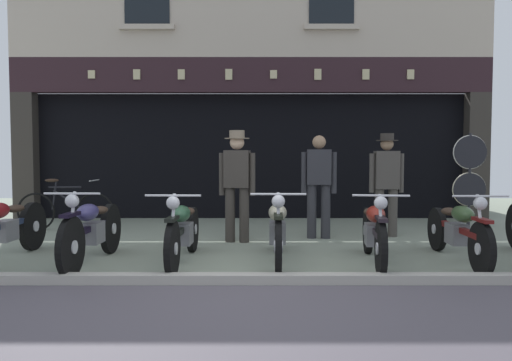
% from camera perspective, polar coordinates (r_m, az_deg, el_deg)
% --- Properties ---
extents(ground, '(21.75, 22.00, 0.18)m').
position_cam_1_polar(ground, '(4.20, -1.48, -16.15)').
color(ground, gray).
extents(shop_facade, '(10.05, 4.42, 6.04)m').
position_cam_1_polar(shop_facade, '(11.98, -0.52, 4.62)').
color(shop_facade, black).
rests_on(shop_facade, ground).
extents(motorcycle_far_left, '(0.62, 2.12, 0.94)m').
position_cam_1_polar(motorcycle_far_left, '(6.90, -27.32, -4.85)').
color(motorcycle_far_left, black).
rests_on(motorcycle_far_left, ground).
extents(motorcycle_left, '(0.62, 2.02, 0.93)m').
position_cam_1_polar(motorcycle_left, '(6.31, -18.55, -5.38)').
color(motorcycle_left, black).
rests_on(motorcycle_left, ground).
extents(motorcycle_center_left, '(0.62, 2.02, 0.91)m').
position_cam_1_polar(motorcycle_center_left, '(6.13, -8.51, -5.67)').
color(motorcycle_center_left, black).
rests_on(motorcycle_center_left, ground).
extents(motorcycle_center, '(0.62, 2.02, 0.92)m').
position_cam_1_polar(motorcycle_center, '(6.10, 2.48, -5.61)').
color(motorcycle_center, black).
rests_on(motorcycle_center, ground).
extents(motorcycle_center_right, '(0.62, 1.93, 0.90)m').
position_cam_1_polar(motorcycle_center_right, '(6.18, 13.55, -5.64)').
color(motorcycle_center_right, black).
rests_on(motorcycle_center_right, ground).
extents(motorcycle_right, '(0.62, 2.04, 0.90)m').
position_cam_1_polar(motorcycle_right, '(6.61, 22.41, -5.28)').
color(motorcycle_right, black).
rests_on(motorcycle_right, ground).
extents(salesman_left, '(0.55, 0.37, 1.71)m').
position_cam_1_polar(salesman_left, '(7.46, -2.25, 0.10)').
color(salesman_left, '#38332D').
rests_on(salesman_left, ground).
extents(shopkeeper_center, '(0.56, 0.26, 1.64)m').
position_cam_1_polar(shopkeeper_center, '(7.86, 7.30, -0.11)').
color(shopkeeper_center, '#2D2D33').
rests_on(shopkeeper_center, ground).
extents(salesman_right, '(0.56, 0.35, 1.68)m').
position_cam_1_polar(salesman_right, '(8.24, 14.92, 0.11)').
color(salesman_right, '#47423D').
rests_on(salesman_right, ground).
extents(tyre_sign_pole, '(0.59, 0.06, 1.71)m').
position_cam_1_polar(tyre_sign_pole, '(9.29, 23.59, 0.90)').
color(tyre_sign_pole, '#232328').
rests_on(tyre_sign_pole, ground).
extents(advert_board_near, '(0.64, 0.03, 1.01)m').
position_cam_1_polar(advert_board_near, '(10.65, -13.71, 4.77)').
color(advert_board_near, beige).
extents(advert_board_far, '(0.73, 0.03, 0.96)m').
position_cam_1_polar(advert_board_far, '(10.92, -18.58, 4.82)').
color(advert_board_far, silver).
extents(leaning_bicycle, '(1.73, 0.50, 0.93)m').
position_cam_1_polar(leaning_bicycle, '(9.33, -21.39, -3.16)').
color(leaning_bicycle, black).
rests_on(leaning_bicycle, ground).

